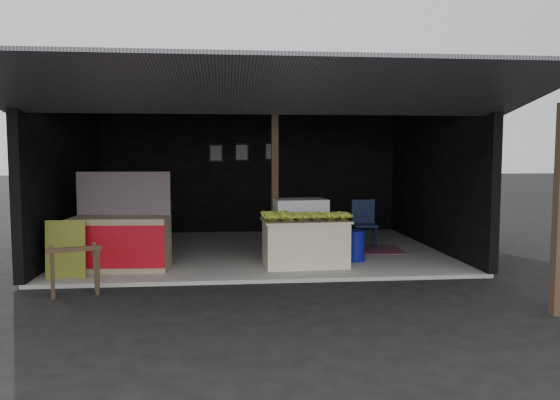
{
  "coord_description": "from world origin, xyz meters",
  "views": [
    {
      "loc": [
        -0.59,
        -7.87,
        1.93
      ],
      "look_at": [
        0.36,
        1.54,
        1.1
      ],
      "focal_mm": 35.0,
      "sensor_mm": 36.0,
      "label": 1
    }
  ],
  "objects": [
    {
      "name": "shophouse",
      "position": [
        0.0,
        2.82,
        2.1
      ],
      "size": [
        7.4,
        7.29,
        3.02
      ],
      "color": "black",
      "rests_on": "ground"
    },
    {
      "name": "banana_pile",
      "position": [
        0.71,
        0.93,
        0.9
      ],
      "size": [
        1.32,
        0.83,
        0.15
      ],
      "primitive_type": null,
      "rotation": [
        0.0,
        0.0,
        0.04
      ],
      "color": "gold",
      "rests_on": "banana_table"
    },
    {
      "name": "plastic_chair",
      "position": [
        2.09,
        2.42,
        0.62
      ],
      "size": [
        0.48,
        0.48,
        0.95
      ],
      "rotation": [
        0.0,
        0.0,
        -0.08
      ],
      "color": "black",
      "rests_on": "concrete_slab"
    },
    {
      "name": "banana_table",
      "position": [
        0.71,
        0.93,
        0.45
      ],
      "size": [
        1.43,
        0.92,
        0.77
      ],
      "rotation": [
        0.0,
        0.0,
        0.04
      ],
      "color": "silver",
      "rests_on": "concrete_slab"
    },
    {
      "name": "picture_frames",
      "position": [
        -0.17,
        4.89,
        1.93
      ],
      "size": [
        1.62,
        0.04,
        0.46
      ],
      "color": "black",
      "rests_on": "shophouse"
    },
    {
      "name": "sawhorse",
      "position": [
        -2.6,
        -0.48,
        0.43
      ],
      "size": [
        0.76,
        0.75,
        0.67
      ],
      "rotation": [
        0.0,
        0.0,
        0.32
      ],
      "color": "#4D3726",
      "rests_on": "ground"
    },
    {
      "name": "ground",
      "position": [
        0.0,
        0.0,
        0.0
      ],
      "size": [
        80.0,
        80.0,
        0.0
      ],
      "primitive_type": "plane",
      "color": "black",
      "rests_on": "ground"
    },
    {
      "name": "magenta_rug",
      "position": [
        2.02,
        2.27,
        0.07
      ],
      "size": [
        1.57,
        1.11,
        0.01
      ],
      "primitive_type": "cube",
      "rotation": [
        0.0,
        0.0,
        -0.07
      ],
      "color": "maroon",
      "rests_on": "concrete_slab"
    },
    {
      "name": "water_barrel",
      "position": [
        1.62,
        1.25,
        0.31
      ],
      "size": [
        0.34,
        0.34,
        0.5
      ],
      "primitive_type": "cylinder",
      "color": "navy",
      "rests_on": "concrete_slab"
    },
    {
      "name": "white_crate",
      "position": [
        0.74,
        1.78,
        0.58
      ],
      "size": [
        0.99,
        0.72,
        1.03
      ],
      "rotation": [
        0.0,
        0.0,
        0.1
      ],
      "color": "white",
      "rests_on": "concrete_slab"
    },
    {
      "name": "neighbor_stall",
      "position": [
        -2.26,
        0.92,
        0.53
      ],
      "size": [
        1.55,
        0.78,
        1.55
      ],
      "rotation": [
        0.0,
        0.0,
        -0.06
      ],
      "color": "#998466",
      "rests_on": "concrete_slab"
    },
    {
      "name": "concrete_slab",
      "position": [
        0.0,
        2.5,
        0.03
      ],
      "size": [
        7.0,
        5.0,
        0.06
      ],
      "primitive_type": "cube",
      "color": "gray",
      "rests_on": "ground"
    },
    {
      "name": "green_signboard",
      "position": [
        -2.96,
        0.41,
        0.49
      ],
      "size": [
        0.58,
        0.11,
        0.86
      ],
      "primitive_type": "cube",
      "rotation": [
        -0.09,
        0.0,
        0.0
      ],
      "color": "black",
      "rests_on": "concrete_slab"
    }
  ]
}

